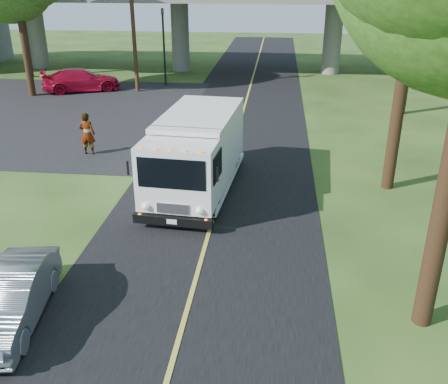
# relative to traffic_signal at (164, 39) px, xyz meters

# --- Properties ---
(ground) EXTENTS (120.00, 120.00, 0.00)m
(ground) POSITION_rel_traffic_signal_xyz_m (6.00, -26.00, -3.20)
(ground) COLOR #274016
(ground) RESTS_ON ground
(road) EXTENTS (7.00, 90.00, 0.02)m
(road) POSITION_rel_traffic_signal_xyz_m (6.00, -16.00, -3.19)
(road) COLOR black
(road) RESTS_ON ground
(parking_lot) EXTENTS (16.00, 18.00, 0.01)m
(parking_lot) POSITION_rel_traffic_signal_xyz_m (-5.00, -8.00, -3.19)
(parking_lot) COLOR black
(parking_lot) RESTS_ON ground
(lane_line) EXTENTS (0.12, 90.00, 0.01)m
(lane_line) POSITION_rel_traffic_signal_xyz_m (6.00, -16.00, -3.17)
(lane_line) COLOR gold
(lane_line) RESTS_ON road
(overpass) EXTENTS (54.00, 10.00, 7.30)m
(overpass) POSITION_rel_traffic_signal_xyz_m (6.00, 6.00, 1.36)
(overpass) COLOR slate
(overpass) RESTS_ON ground
(traffic_signal) EXTENTS (0.18, 0.22, 5.20)m
(traffic_signal) POSITION_rel_traffic_signal_xyz_m (0.00, 0.00, 0.00)
(traffic_signal) COLOR black
(traffic_signal) RESTS_ON ground
(utility_pole) EXTENTS (1.60, 0.26, 9.00)m
(utility_pole) POSITION_rel_traffic_signal_xyz_m (-1.50, -2.00, 1.40)
(utility_pole) COLOR #472D19
(utility_pole) RESTS_ON ground
(step_van) EXTENTS (3.00, 6.92, 2.83)m
(step_van) POSITION_rel_traffic_signal_xyz_m (5.13, -18.07, -1.66)
(step_van) COLOR white
(step_van) RESTS_ON ground
(red_sedan) EXTENTS (5.51, 4.00, 1.48)m
(red_sedan) POSITION_rel_traffic_signal_xyz_m (-5.26, -2.33, -2.46)
(red_sedan) COLOR #B00A28
(red_sedan) RESTS_ON ground
(silver_sedan) EXTENTS (1.88, 3.99, 1.26)m
(silver_sedan) POSITION_rel_traffic_signal_xyz_m (2.05, -26.00, -2.57)
(silver_sedan) COLOR gray
(silver_sedan) RESTS_ON ground
(pedestrian) EXTENTS (0.71, 0.48, 1.88)m
(pedestrian) POSITION_rel_traffic_signal_xyz_m (-0.29, -14.62, -2.26)
(pedestrian) COLOR gray
(pedestrian) RESTS_ON ground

